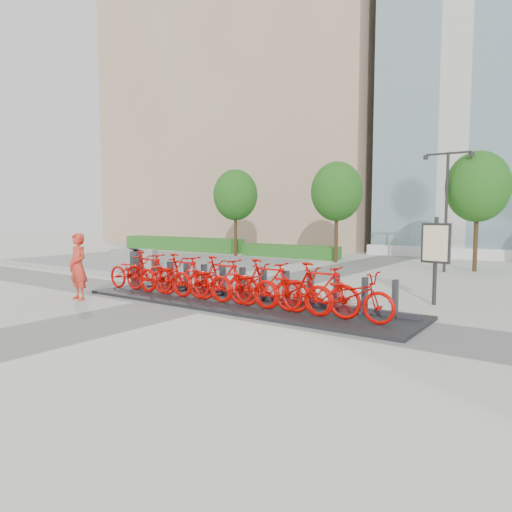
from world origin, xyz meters
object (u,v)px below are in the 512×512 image
Objects in this scene: kiosk at (136,267)px; jersey_barrier at (134,258)px; bike_0 at (132,272)px; worker_red at (78,266)px; map_sign at (436,247)px.

kiosk reaches higher than jersey_barrier.
bike_0 is 1.10× the size of worker_red.
bike_0 is 7.37m from jersey_barrier.
bike_0 is at bearing -147.35° from map_sign.
worker_red is at bearing 172.61° from bike_0.
bike_0 is 1.77m from worker_red.
kiosk is at bearing -61.00° from jersey_barrier.
bike_0 is 0.93m from kiosk.
map_sign reaches higher than bike_0.
worker_red is (-0.22, -1.72, 0.32)m from bike_0.
bike_0 is at bearing 87.90° from worker_red.
bike_0 is 8.85m from map_sign.
worker_red is 0.81× the size of map_sign.
map_sign is at bearing 36.41° from worker_red.
map_sign is at bearing -28.01° from jersey_barrier.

